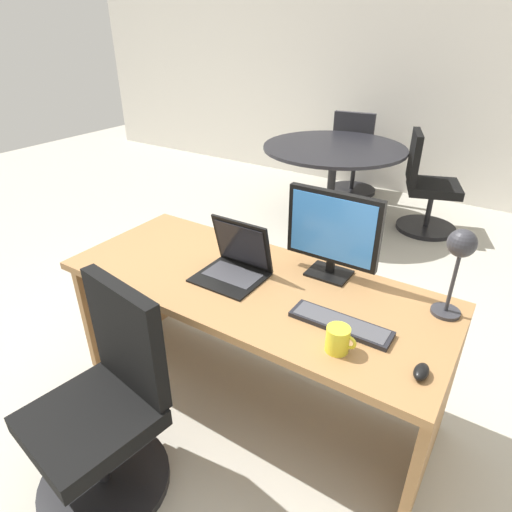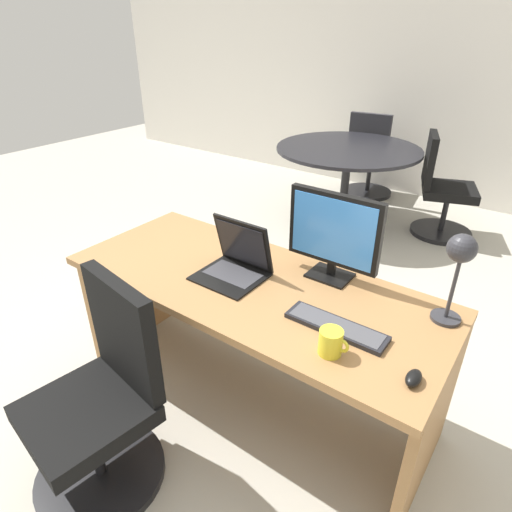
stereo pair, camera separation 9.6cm
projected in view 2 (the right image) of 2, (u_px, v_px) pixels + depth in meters
The scene contains 13 objects.
ground at pixel (364, 278), 3.45m from camera, with size 12.00×12.00×0.00m, color #B7B2A3.
back_wall at pixel (471, 67), 4.33m from camera, with size 10.00×0.10×2.80m, color silver.
desk at pixel (257, 311), 2.17m from camera, with size 1.84×0.76×0.72m.
monitor at pixel (334, 233), 1.97m from camera, with size 0.45×0.16×0.42m.
laptop at pixel (238, 258), 2.08m from camera, with size 0.31×0.28×0.27m.
keyboard at pixel (336, 326), 1.72m from camera, with size 0.42×0.12×0.02m.
mouse at pixel (414, 378), 1.46m from camera, with size 0.05×0.09×0.04m.
desk_lamp at pixel (459, 260), 1.63m from camera, with size 0.12×0.14×0.40m.
coffee_mug at pixel (331, 342), 1.58m from camera, with size 0.12×0.09×0.10m.
office_chair at pixel (102, 409), 1.82m from camera, with size 0.56×0.56×0.94m.
meeting_table at pixel (347, 166), 4.15m from camera, with size 1.35×1.35×0.76m.
meeting_chair_near at pixel (441, 195), 4.02m from camera, with size 0.60×0.59×0.94m.
meeting_chair_far at pixel (369, 163), 4.92m from camera, with size 0.56×0.56×0.96m.
Camera 2 is at (1.04, -1.39, 1.81)m, focal length 30.38 mm.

